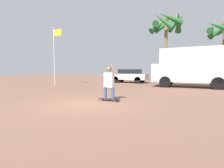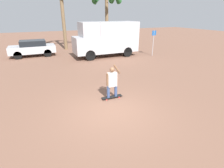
# 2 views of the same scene
# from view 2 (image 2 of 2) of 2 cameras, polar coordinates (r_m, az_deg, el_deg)

# --- Properties ---
(ground_plane) EXTENTS (80.00, 80.00, 0.00)m
(ground_plane) POSITION_cam_2_polar(r_m,az_deg,el_deg) (7.35, -0.38, -9.00)
(ground_plane) COLOR brown
(skateboard) EXTENTS (1.01, 0.25, 0.08)m
(skateboard) POSITION_cam_2_polar(r_m,az_deg,el_deg) (8.42, 0.02, -4.22)
(skateboard) COLOR black
(skateboard) RESTS_ON ground_plane
(person_skateboarder) EXTENTS (0.72, 0.22, 1.59)m
(person_skateboarder) POSITION_cam_2_polar(r_m,az_deg,el_deg) (8.09, 0.01, 1.13)
(person_skateboarder) COLOR #384C7A
(person_skateboarder) RESTS_ON skateboard
(camper_van) EXTENTS (5.93, 2.13, 3.15)m
(camper_van) POSITION_cam_2_polar(r_m,az_deg,el_deg) (16.80, -1.65, 14.80)
(camper_van) COLOR black
(camper_van) RESTS_ON ground_plane
(parked_car_silver) EXTENTS (4.11, 1.85, 1.50)m
(parked_car_silver) POSITION_cam_2_polar(r_m,az_deg,el_deg) (18.59, -24.52, 10.72)
(parked_car_silver) COLOR black
(parked_car_silver) RESTS_ON ground_plane
(street_sign) EXTENTS (0.44, 0.06, 2.36)m
(street_sign) POSITION_cam_2_polar(r_m,az_deg,el_deg) (17.57, 13.39, 13.88)
(street_sign) COLOR #B7B7BC
(street_sign) RESTS_ON ground_plane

